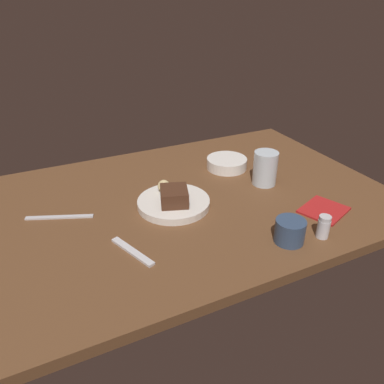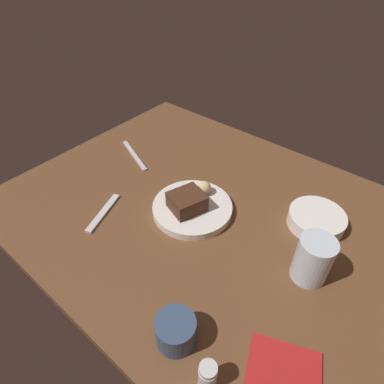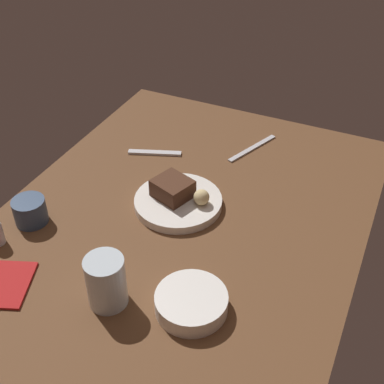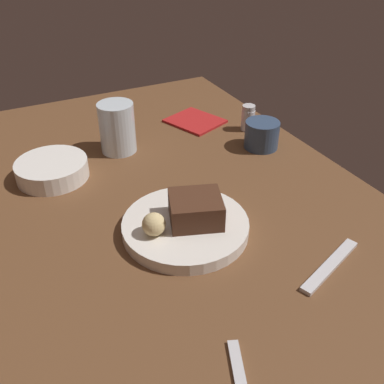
{
  "view_description": "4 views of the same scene",
  "coord_description": "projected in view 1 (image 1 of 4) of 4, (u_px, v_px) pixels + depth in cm",
  "views": [
    {
      "loc": [
        44.55,
        91.03,
        60.33
      ],
      "look_at": [
        3.41,
        5.19,
        7.86
      ],
      "focal_mm": 34.7,
      "sensor_mm": 36.0,
      "label": 1
    },
    {
      "loc": [
        -31.56,
        51.25,
        64.52
      ],
      "look_at": [
        9.05,
        1.99,
        8.96
      ],
      "focal_mm": 30.02,
      "sensor_mm": 36.0,
      "label": 2
    },
    {
      "loc": [
        -79.49,
        -41.54,
        83.39
      ],
      "look_at": [
        9.13,
        -0.63,
        7.73
      ],
      "focal_mm": 48.12,
      "sensor_mm": 36.0,
      "label": 3
    },
    {
      "loc": [
        60.85,
        -22.48,
        50.39
      ],
      "look_at": [
        4.49,
        5.91,
        7.89
      ],
      "focal_mm": 40.78,
      "sensor_mm": 36.0,
      "label": 4
    }
  ],
  "objects": [
    {
      "name": "dining_table",
      "position": [
        195.0,
        200.0,
        1.17
      ],
      "size": [
        120.0,
        84.0,
        3.0
      ],
      "primitive_type": "cube",
      "color": "brown",
      "rests_on": "ground"
    },
    {
      "name": "dessert_plate",
      "position": [
        174.0,
        203.0,
        1.11
      ],
      "size": [
        21.59,
        21.59,
        2.16
      ],
      "primitive_type": "cylinder",
      "color": "white",
      "rests_on": "dining_table"
    },
    {
      "name": "chocolate_cake_slice",
      "position": [
        174.0,
        196.0,
        1.07
      ],
      "size": [
        10.21,
        10.7,
        4.58
      ],
      "primitive_type": "cube",
      "rotation": [
        0.0,
        0.0,
        1.24
      ],
      "color": "#472819",
      "rests_on": "dessert_plate"
    },
    {
      "name": "bread_roll",
      "position": [
        164.0,
        186.0,
        1.14
      ],
      "size": [
        3.87,
        3.87,
        3.87
      ],
      "primitive_type": "sphere",
      "color": "#DBC184",
      "rests_on": "dessert_plate"
    },
    {
      "name": "salt_shaker",
      "position": [
        324.0,
        227.0,
        0.96
      ],
      "size": [
        3.27,
        3.27,
        6.29
      ],
      "color": "silver",
      "rests_on": "dining_table"
    },
    {
      "name": "water_glass",
      "position": [
        265.0,
        168.0,
        1.21
      ],
      "size": [
        7.89,
        7.89,
        11.18
      ],
      "primitive_type": "cylinder",
      "color": "silver",
      "rests_on": "dining_table"
    },
    {
      "name": "side_bowl",
      "position": [
        227.0,
        163.0,
        1.34
      ],
      "size": [
        14.41,
        14.41,
        3.74
      ],
      "primitive_type": "cylinder",
      "color": "white",
      "rests_on": "dining_table"
    },
    {
      "name": "coffee_cup",
      "position": [
        290.0,
        231.0,
        0.94
      ],
      "size": [
        7.74,
        7.74,
        6.23
      ],
      "primitive_type": "cylinder",
      "color": "#334766",
      "rests_on": "dining_table"
    },
    {
      "name": "dessert_spoon",
      "position": [
        132.0,
        251.0,
        0.91
      ],
      "size": [
        6.95,
        14.68,
        0.7
      ],
      "primitive_type": "cube",
      "rotation": [
        0.0,
        0.0,
        5.07
      ],
      "color": "silver",
      "rests_on": "dining_table"
    },
    {
      "name": "butter_knife",
      "position": [
        60.0,
        217.0,
        1.05
      ],
      "size": [
        18.17,
        8.34,
        0.5
      ],
      "primitive_type": "cube",
      "rotation": [
        0.0,
        0.0,
        5.9
      ],
      "color": "silver",
      "rests_on": "dining_table"
    },
    {
      "name": "folded_napkin",
      "position": [
        324.0,
        210.0,
        1.09
      ],
      "size": [
        15.91,
        14.98,
        0.6
      ],
      "primitive_type": "cube",
      "rotation": [
        0.0,
        0.0,
        0.37
      ],
      "color": "#B21E1E",
      "rests_on": "dining_table"
    }
  ]
}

